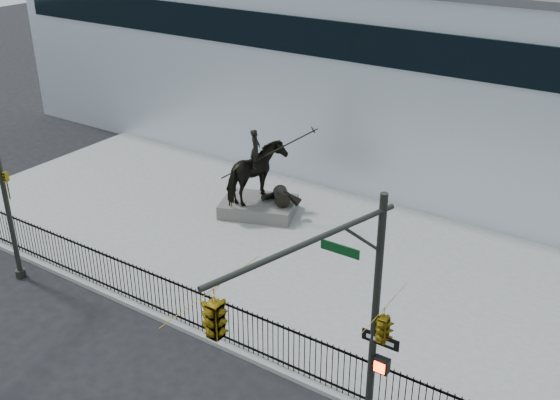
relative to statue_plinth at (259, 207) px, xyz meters
The scene contains 7 objects.
ground 9.40m from the statue_plinth, 73.53° to the right, with size 120.00×120.00×0.00m, color black.
plaza 3.35m from the statue_plinth, 36.98° to the right, with size 30.00×12.00×0.15m, color gray.
building 12.02m from the statue_plinth, 76.39° to the left, with size 44.00×14.00×9.00m, color silver.
picket_fence 8.21m from the statue_plinth, 71.05° to the right, with size 22.10×0.10×1.50m.
statue_plinth is the anchor object (origin of this frame).
equestrian_statue 1.50m from the statue_plinth, 20.20° to the left, with size 3.74×3.02×3.36m.
traffic_signal_right 14.96m from the statue_plinth, 50.33° to the right, with size 2.17×6.86×7.00m.
Camera 1 is at (12.12, -11.39, 12.82)m, focal length 42.00 mm.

